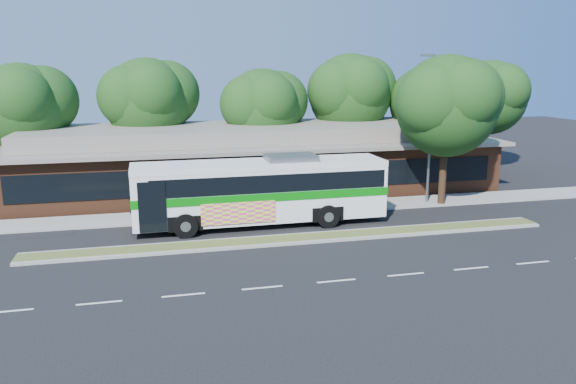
{
  "coord_description": "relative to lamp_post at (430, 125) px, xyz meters",
  "views": [
    {
      "loc": [
        -6.85,
        -24.96,
        8.3
      ],
      "look_at": [
        -0.13,
        2.58,
        2.0
      ],
      "focal_mm": 35.0,
      "sensor_mm": 36.0,
      "label": 1
    }
  ],
  "objects": [
    {
      "name": "tree_bg_b",
      "position": [
        -16.13,
        10.14,
        1.24
      ],
      "size": [
        6.69,
        6.0,
        9.0
      ],
      "color": "black",
      "rests_on": "ground"
    },
    {
      "name": "ground",
      "position": [
        -9.56,
        -6.0,
        -4.9
      ],
      "size": [
        120.0,
        120.0,
        0.0
      ],
      "primitive_type": "plane",
      "color": "black",
      "rests_on": "ground"
    },
    {
      "name": "tree_bg_f",
      "position": [
        10.87,
        10.14,
        1.16
      ],
      "size": [
        6.69,
        6.0,
        8.92
      ],
      "color": "black",
      "rests_on": "ground"
    },
    {
      "name": "sidewalk",
      "position": [
        -9.56,
        0.4,
        -4.84
      ],
      "size": [
        44.0,
        2.6,
        0.12
      ],
      "primitive_type": "cube",
      "color": "gray",
      "rests_on": "ground"
    },
    {
      "name": "transit_bus",
      "position": [
        -10.85,
        -2.24,
        -2.81
      ],
      "size": [
        13.46,
        3.26,
        3.77
      ],
      "rotation": [
        0.0,
        0.0,
        0.01
      ],
      "color": "white",
      "rests_on": "ground"
    },
    {
      "name": "tree_bg_c",
      "position": [
        -8.16,
        9.13,
        0.69
      ],
      "size": [
        6.24,
        5.6,
        8.26
      ],
      "color": "black",
      "rests_on": "ground"
    },
    {
      "name": "lamp_post",
      "position": [
        0.0,
        0.0,
        0.0
      ],
      "size": [
        0.93,
        0.18,
        9.07
      ],
      "color": "slate",
      "rests_on": "ground"
    },
    {
      "name": "plaza_building",
      "position": [
        -9.56,
        6.99,
        -2.77
      ],
      "size": [
        33.2,
        11.2,
        4.45
      ],
      "color": "#582E1B",
      "rests_on": "ground"
    },
    {
      "name": "tree_bg_a",
      "position": [
        -24.15,
        9.14,
        0.97
      ],
      "size": [
        6.47,
        5.8,
        8.63
      ],
      "color": "black",
      "rests_on": "ground"
    },
    {
      "name": "sidewalk_tree",
      "position": [
        1.18,
        -0.37,
        1.31
      ],
      "size": [
        6.75,
        6.05,
        9.09
      ],
      "color": "black",
      "rests_on": "ground"
    },
    {
      "name": "tree_bg_d",
      "position": [
        -1.12,
        10.15,
        1.52
      ],
      "size": [
        6.91,
        6.2,
        9.37
      ],
      "color": "black",
      "rests_on": "ground"
    },
    {
      "name": "median_strip",
      "position": [
        -9.56,
        -5.4,
        -4.83
      ],
      "size": [
        26.0,
        1.1,
        0.15
      ],
      "primitive_type": "cube",
      "color": "#4C5022",
      "rests_on": "ground"
    },
    {
      "name": "tree_bg_e",
      "position": [
        4.85,
        9.14,
        0.84
      ],
      "size": [
        6.47,
        5.8,
        8.5
      ],
      "color": "black",
      "rests_on": "ground"
    }
  ]
}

